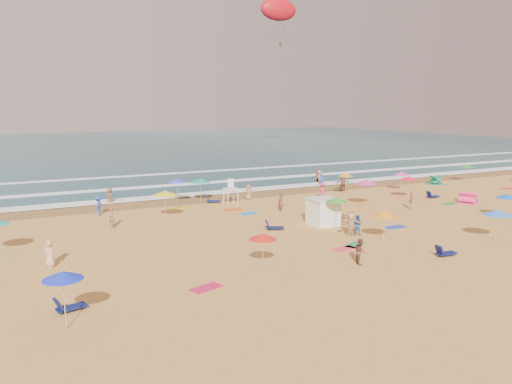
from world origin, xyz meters
name	(u,v)px	position (x,y,z in m)	size (l,w,h in m)	color
ground	(318,218)	(0.00, 0.00, 0.00)	(220.00, 220.00, 0.00)	gold
ocean	(114,147)	(0.00, 84.00, 0.00)	(220.00, 140.00, 0.18)	#0C4756
wet_sand	(251,195)	(0.00, 12.50, 0.01)	(220.00, 220.00, 0.00)	olive
surf_foam	(219,183)	(0.00, 21.32, 0.10)	(200.00, 18.70, 0.05)	white
cabana	(323,212)	(-0.94, -2.12, 1.00)	(2.00, 2.00, 2.00)	white
cabana_roof	(323,199)	(-0.94, -2.12, 2.06)	(2.20, 2.20, 0.12)	silver
bicycle	(345,217)	(0.96, -2.42, 0.50)	(0.66, 1.90, 1.00)	black
lifeguard_stand	(231,194)	(-4.13, 8.43, 1.05)	(1.20, 1.20, 2.10)	white
beach_umbrellas	(339,191)	(2.14, 0.02, 2.11)	(54.95, 25.80, 0.82)	orange
loungers	(405,215)	(6.91, -2.76, 0.17)	(55.70, 23.46, 0.34)	#0E1648
towels	(351,219)	(2.27, -1.55, 0.01)	(43.65, 21.40, 0.03)	#D71A47
popup_tents	(450,187)	(19.74, 4.09, 0.60)	(8.76, 12.31, 1.20)	#FA3781
beachgoers	(281,197)	(-0.07, 6.09, 0.78)	(33.49, 29.51, 2.09)	#E4A377
parasail	(278,10)	(29.54, 59.55, 28.71)	(8.14, 2.85, 9.69)	red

